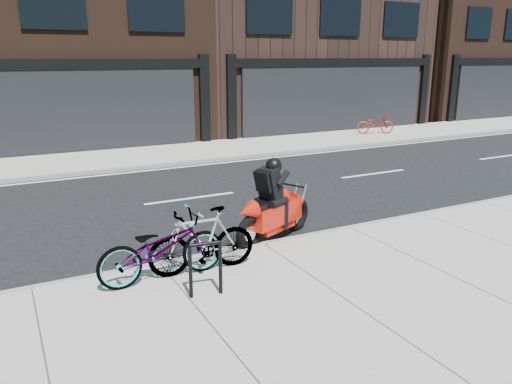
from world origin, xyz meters
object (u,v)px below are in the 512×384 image
bike_rack (205,264)px  motorcycle (278,206)px  bicycle_rear (202,240)px  bicycle_far (375,124)px  bicycle_front (162,247)px

bike_rack → motorcycle: motorcycle is taller
bicycle_rear → motorcycle: 2.25m
bicycle_rear → bicycle_far: (12.45, 10.42, -0.10)m
bike_rack → bicycle_rear: (0.27, 0.81, 0.05)m
motorcycle → bicycle_front: bearing=177.9°
bicycle_rear → bicycle_far: 16.23m
bike_rack → bicycle_front: size_ratio=0.41×
bicycle_front → bicycle_rear: bearing=-92.5°
bicycle_rear → motorcycle: bearing=120.7°
motorcycle → bicycle_rear: bearing=-176.0°
bike_rack → bicycle_far: bicycle_far is taller
bike_rack → bicycle_rear: 0.86m
motorcycle → bicycle_far: bearing=18.4°
bike_rack → bicycle_far: size_ratio=0.50×
bicycle_front → motorcycle: bearing=-71.1°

